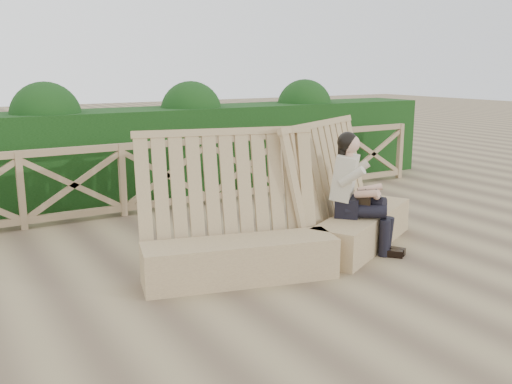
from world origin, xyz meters
TOP-DOWN VIEW (x-y plane):
  - ground at (0.00, 0.00)m, footprint 60.00×60.00m
  - bench at (0.42, 0.46)m, footprint 3.97×1.63m
  - woman at (1.15, 0.40)m, footprint 0.80×0.90m
  - guardrail at (0.00, 3.50)m, footprint 10.10×0.09m
  - hedge at (0.00, 4.70)m, footprint 12.00×1.20m

SIDE VIEW (x-z plane):
  - ground at x=0.00m, z-range 0.00..0.00m
  - bench at x=0.42m, z-range -0.39..1.18m
  - guardrail at x=0.00m, z-range 0.00..1.10m
  - hedge at x=0.00m, z-range 0.00..1.50m
  - woman at x=1.15m, z-range 0.04..1.50m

